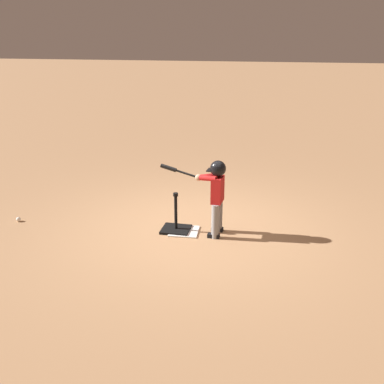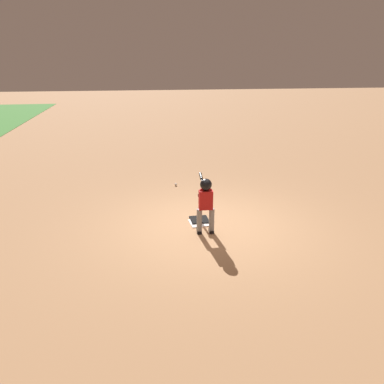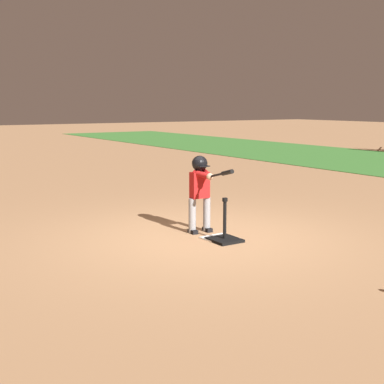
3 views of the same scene
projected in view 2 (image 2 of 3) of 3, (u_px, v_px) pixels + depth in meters
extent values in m
plane|color=#AD7F56|center=(208.00, 225.00, 8.12)|extent=(90.00, 90.00, 0.00)
cube|color=white|center=(200.00, 223.00, 8.23)|extent=(0.47, 0.47, 0.02)
cube|color=black|center=(199.00, 220.00, 8.36)|extent=(0.44, 0.40, 0.04)
cylinder|color=black|center=(199.00, 208.00, 8.26)|extent=(0.05, 0.05, 0.54)
cylinder|color=black|center=(200.00, 195.00, 8.17)|extent=(0.08, 0.08, 0.05)
cylinder|color=gray|center=(199.00, 221.00, 7.66)|extent=(0.12, 0.12, 0.53)
cube|color=black|center=(199.00, 231.00, 7.76)|extent=(0.19, 0.10, 0.06)
cylinder|color=gray|center=(212.00, 221.00, 7.69)|extent=(0.12, 0.12, 0.53)
cube|color=black|center=(211.00, 231.00, 7.78)|extent=(0.19, 0.10, 0.06)
cube|color=red|center=(206.00, 200.00, 7.52)|extent=(0.17, 0.29, 0.39)
sphere|color=tan|center=(206.00, 185.00, 7.42)|extent=(0.20, 0.20, 0.20)
sphere|color=black|center=(206.00, 185.00, 7.42)|extent=(0.24, 0.24, 0.24)
cube|color=black|center=(205.00, 184.00, 7.52)|extent=(0.13, 0.18, 0.01)
cylinder|color=red|center=(203.00, 189.00, 7.60)|extent=(0.33, 0.19, 0.12)
cylinder|color=red|center=(207.00, 189.00, 7.61)|extent=(0.33, 0.15, 0.12)
sphere|color=tan|center=(204.00, 188.00, 7.75)|extent=(0.10, 0.10, 0.10)
cylinder|color=black|center=(202.00, 181.00, 8.00)|extent=(0.58, 0.07, 0.17)
cylinder|color=black|center=(201.00, 176.00, 8.15)|extent=(0.26, 0.08, 0.12)
cylinder|color=black|center=(204.00, 188.00, 7.73)|extent=(0.03, 0.05, 0.05)
sphere|color=white|center=(176.00, 184.00, 10.77)|extent=(0.07, 0.07, 0.07)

